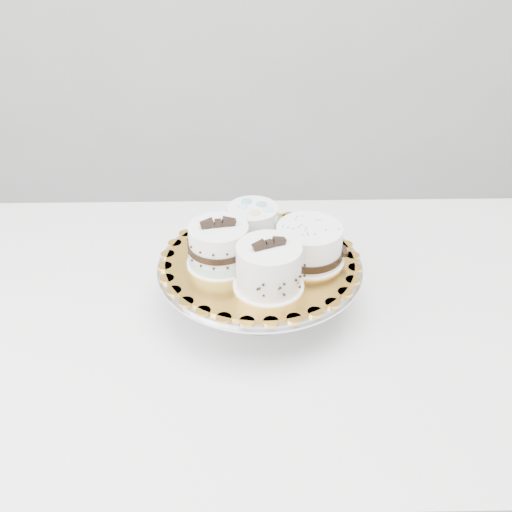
{
  "coord_description": "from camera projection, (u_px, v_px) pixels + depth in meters",
  "views": [
    {
      "loc": [
        -0.07,
        -0.87,
        1.52
      ],
      "look_at": [
        0.02,
        0.08,
        0.87
      ],
      "focal_mm": 45.0,
      "sensor_mm": 36.0,
      "label": 1
    }
  ],
  "objects": [
    {
      "name": "cake_banded",
      "position": [
        219.0,
        247.0,
        1.14
      ],
      "size": [
        0.12,
        0.12,
        0.1
      ],
      "rotation": [
        0.0,
        0.0,
        0.1
      ],
      "color": "white",
      "rests_on": "cake_board"
    },
    {
      "name": "cake_dots",
      "position": [
        253.0,
        223.0,
        1.2
      ],
      "size": [
        0.12,
        0.12,
        0.07
      ],
      "rotation": [
        0.0,
        0.0,
        0.02
      ],
      "color": "white",
      "rests_on": "cake_board"
    },
    {
      "name": "cake_ribbon",
      "position": [
        310.0,
        245.0,
        1.15
      ],
      "size": [
        0.14,
        0.13,
        0.07
      ],
      "rotation": [
        0.0,
        0.0,
        0.14
      ],
      "color": "white",
      "rests_on": "cake_board"
    },
    {
      "name": "cake_board",
      "position": [
        260.0,
        261.0,
        1.17
      ],
      "size": [
        0.45,
        0.45,
        0.01
      ],
      "primitive_type": "cylinder",
      "rotation": [
        0.0,
        0.0,
        0.37
      ],
      "color": "#C38429",
      "rests_on": "cake_stand"
    },
    {
      "name": "table",
      "position": [
        267.0,
        340.0,
        1.25
      ],
      "size": [
        1.35,
        0.95,
        0.75
      ],
      "rotation": [
        0.0,
        0.0,
        -0.08
      ],
      "color": "silver",
      "rests_on": "floor"
    },
    {
      "name": "cake_swirl",
      "position": [
        269.0,
        268.0,
        1.08
      ],
      "size": [
        0.14,
        0.14,
        0.1
      ],
      "rotation": [
        0.0,
        0.0,
        0.31
      ],
      "color": "white",
      "rests_on": "cake_board"
    },
    {
      "name": "cake_stand",
      "position": [
        260.0,
        277.0,
        1.19
      ],
      "size": [
        0.37,
        0.37,
        0.1
      ],
      "color": "gray",
      "rests_on": "table"
    }
  ]
}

